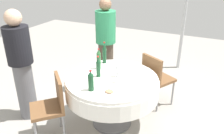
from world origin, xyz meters
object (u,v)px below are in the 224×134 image
bottle_dark_green_mid (98,67)px  person_west (106,44)px  person_outer (21,65)px  plate_right (109,92)px  bottle_dark_green_west (104,53)px  wine_glass_front (118,74)px  plate_near (145,76)px  plate_north (84,75)px  dining_table (112,87)px  chair_rear (156,76)px  bottle_dark_green_outer (91,81)px  wine_glass_mid (118,69)px  bottle_green_inner (99,59)px  chair_far (52,103)px  plate_south (121,68)px

bottle_dark_green_mid → person_west: 1.00m
bottle_dark_green_mid → person_outer: person_outer is taller
plate_right → person_west: (0.69, -1.26, 0.10)m
bottle_dark_green_west → wine_glass_front: 0.65m
plate_near → person_west: size_ratio=0.16×
plate_north → person_outer: bearing=17.5°
dining_table → chair_rear: bearing=-120.0°
plate_near → person_outer: bearing=20.8°
bottle_dark_green_outer → wine_glass_mid: size_ratio=1.69×
dining_table → wine_glass_front: bearing=145.1°
bottle_dark_green_mid → bottle_green_inner: bearing=-63.0°
bottle_dark_green_outer → dining_table: bearing=-101.2°
plate_right → person_west: person_west is taller
person_outer → wine_glass_front: bearing=-94.9°
bottle_dark_green_outer → plate_near: size_ratio=1.05×
plate_near → plate_right: bearing=68.1°
person_outer → person_west: 1.43m
bottle_green_inner → plate_near: bearing=-175.8°
bottle_dark_green_outer → chair_rear: 1.28m
plate_north → person_west: person_west is taller
dining_table → bottle_dark_green_mid: 0.34m
dining_table → chair_far: (0.56, 0.58, -0.07)m
plate_right → person_outer: size_ratio=0.14×
person_west → chair_far: (0.02, 1.46, -0.34)m
plate_north → chair_far: (0.19, 0.47, -0.23)m
dining_table → plate_near: (-0.39, -0.23, 0.16)m
bottle_dark_green_west → wine_glass_mid: 0.51m
plate_near → plate_right: (0.24, 0.61, 0.00)m
bottle_green_inner → plate_north: size_ratio=1.36×
plate_right → person_west: size_ratio=0.14×
bottle_dark_green_outer → bottle_green_inner: 0.63m
plate_right → plate_north: bearing=-27.2°
person_outer → chair_far: bearing=-124.3°
bottle_dark_green_outer → bottle_dark_green_west: bearing=-73.7°
bottle_dark_green_mid → plate_near: bottle_dark_green_mid is taller
plate_north → bottle_dark_green_west: bearing=-95.8°
bottle_green_inner → plate_near: 0.70m
bottle_dark_green_mid → person_outer: (1.04, 0.33, -0.03)m
dining_table → plate_south: 0.36m
plate_right → chair_rear: bearing=-103.7°
dining_table → plate_south: bearing=-87.4°
bottle_dark_green_outer → wine_glass_front: 0.38m
person_west → wine_glass_front: bearing=-87.1°
bottle_green_inner → wine_glass_front: 0.49m
dining_table → person_outer: person_outer is taller
bottle_dark_green_outer → person_west: bearing=-70.4°
person_outer → chair_far: 0.76m
bottle_dark_green_west → person_west: size_ratio=0.20×
plate_right → wine_glass_mid: bearing=-78.7°
plate_south → plate_north: 0.56m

